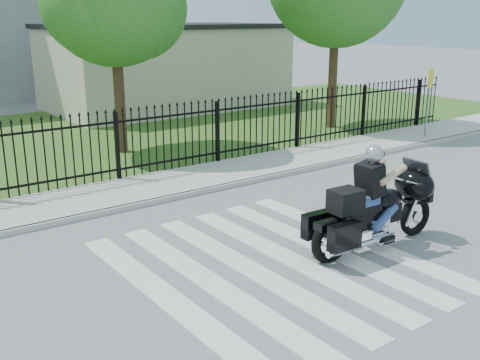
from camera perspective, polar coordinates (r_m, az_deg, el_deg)
ground at (r=9.63m, az=3.20°, el=-8.54°), size 120.00×120.00×0.00m
crosswalk at (r=9.62m, az=3.20°, el=-8.51°), size 5.00×5.50×0.01m
sidewalk at (r=13.57m, az=-10.38°, el=-1.01°), size 40.00×2.00×0.12m
curb at (r=12.72m, az=-8.37°, el=-2.10°), size 40.00×0.12×0.12m
grass_strip at (r=19.93m, az=-19.42°, el=3.74°), size 40.00×12.00×0.02m
iron_fence at (r=14.23m, az=-12.36°, el=3.20°), size 26.00×0.04×1.80m
building_low at (r=26.06m, az=-7.57°, el=11.17°), size 10.00×6.00×3.50m
building_low_roof at (r=25.96m, az=-7.73°, el=15.24°), size 10.20×6.20×0.20m
motorcycle_rider at (r=10.25m, az=13.37°, el=-2.58°), size 2.96×0.97×1.96m
traffic_sign at (r=19.78m, az=18.69°, el=8.78°), size 0.47×0.21×2.25m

